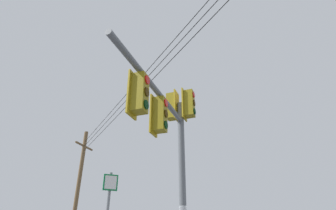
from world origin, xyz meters
The scene contains 3 objects.
signal_mast_assembly centered at (-0.16, 0.92, 4.34)m, with size 4.30×2.19×6.10m.
utility_pole_wooden centered at (14.29, 7.35, 4.99)m, with size 2.24×0.92×9.73m.
overhead_wire_span centered at (-0.67, -0.12, 8.13)m, with size 29.94×14.97×1.51m.
Camera 1 is at (-6.91, 1.28, 1.74)m, focal length 28.03 mm.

